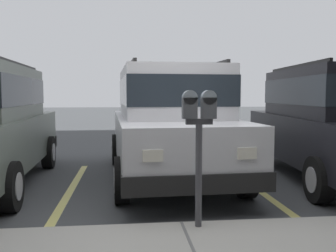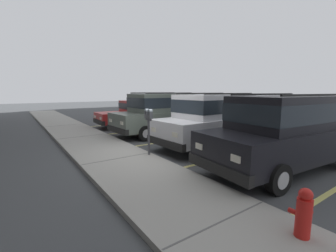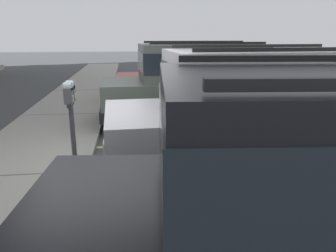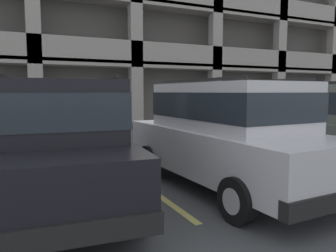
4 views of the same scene
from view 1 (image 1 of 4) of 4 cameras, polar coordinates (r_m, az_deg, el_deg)
name	(u,v)px [view 1 (image 1 of 4)]	position (r m, az deg, el deg)	size (l,w,h in m)	color
ground_plane	(179,230)	(4.49, 1.65, -15.60)	(80.00, 80.00, 0.10)	#444749
parking_stall_lines	(67,197)	(5.84, -15.18, -10.36)	(11.98, 4.80, 0.01)	#DBD16B
silver_suv	(169,118)	(6.72, 0.11, 1.19)	(2.18, 4.86, 2.03)	silver
red_sedan	(334,119)	(7.27, 24.01, 1.04)	(2.29, 4.92, 2.03)	black
parking_meter_near	(199,126)	(3.90, 4.74, 0.06)	(0.35, 0.12, 1.44)	#47474C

